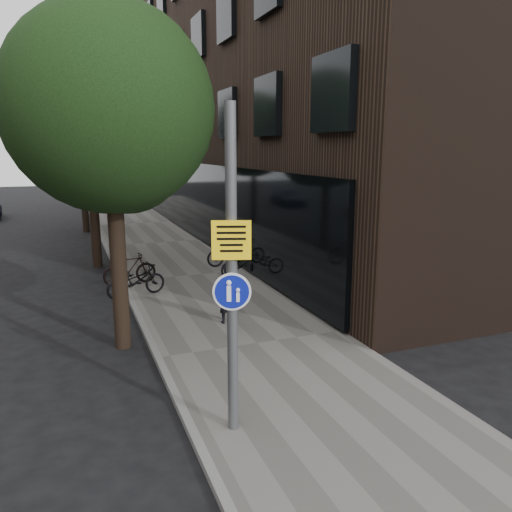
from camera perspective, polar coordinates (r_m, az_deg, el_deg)
name	(u,v)px	position (r m, az deg, el deg)	size (l,w,h in m)	color
ground	(315,423)	(8.82, 6.74, -18.41)	(120.00, 120.00, 0.00)	black
sidewalk	(188,277)	(17.68, -7.73, -2.38)	(4.50, 60.00, 0.12)	#66635E
curb_edge	(123,283)	(17.33, -14.99, -2.98)	(0.15, 60.00, 0.13)	slate
building_right_dark_brick	(273,70)	(31.46, 1.96, 20.46)	(12.00, 40.00, 18.00)	black
street_tree_near	(113,118)	(11.39, -16.06, 14.91)	(4.40, 4.40, 7.50)	black
street_tree_mid	(90,131)	(19.86, -18.41, 13.43)	(5.00, 5.00, 7.80)	black
street_tree_far	(81,136)	(28.85, -19.38, 12.79)	(5.00, 5.00, 7.80)	black
signpost	(232,274)	(7.44, -2.78, -2.07)	(0.56, 0.22, 5.00)	#595B5E
pedestrian	(228,293)	(12.65, -3.26, -4.29)	(0.56, 0.37, 1.55)	black
parked_bike_facade_near	(243,264)	(17.31, -1.54, -0.89)	(0.58, 1.67, 0.88)	black
parked_bike_facade_far	(228,253)	(18.80, -3.19, 0.32)	(0.47, 1.65, 0.99)	black
parked_bike_curb_near	(136,281)	(15.37, -13.57, -2.76)	(0.64, 1.84, 0.97)	black
parked_bike_curb_far	(130,269)	(16.76, -14.25, -1.42)	(0.49, 1.73, 1.04)	black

